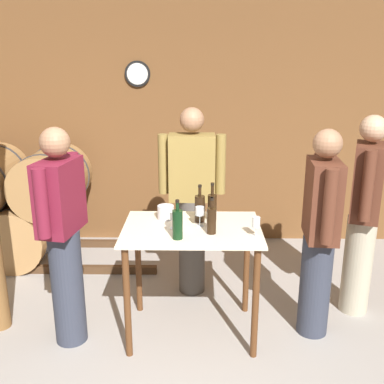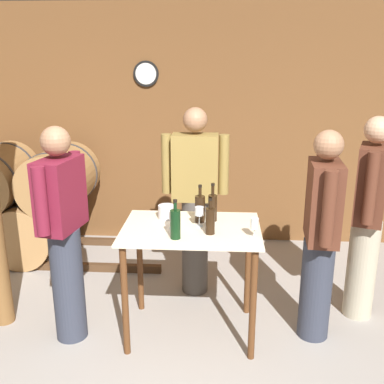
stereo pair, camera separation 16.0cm
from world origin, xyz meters
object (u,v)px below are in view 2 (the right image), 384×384
wine_glass_near_center (199,212)px  wine_bottle_far_left (175,223)px  person_visitor_near_door (368,216)px  ice_bucket (166,212)px  wine_glass_near_left (173,216)px  wine_glass_near_right (255,224)px  person_visitor_with_scarf (64,232)px  wine_bottle_right (213,207)px  wine_bottle_center (210,220)px  person_visitor_bearded (195,199)px  person_host (321,234)px  wine_bottle_left (200,208)px

wine_glass_near_center → wine_bottle_far_left: bearing=-122.7°
person_visitor_near_door → ice_bucket: bearing=-174.6°
wine_glass_near_left → ice_bucket: (-0.07, 0.21, -0.04)m
wine_glass_near_right → person_visitor_with_scarf: size_ratio=0.09×
person_visitor_near_door → wine_glass_near_right: bearing=-152.0°
wine_bottle_far_left → person_visitor_with_scarf: 0.85m
wine_glass_near_right → person_visitor_with_scarf: person_visitor_with_scarf is taller
wine_glass_near_left → wine_glass_near_center: 0.20m
wine_bottle_right → ice_bucket: 0.37m
wine_bottle_right → ice_bucket: bearing=175.7°
wine_bottle_center → person_visitor_bearded: (-0.15, 0.78, -0.09)m
person_visitor_near_door → person_visitor_with_scarf: bearing=-168.8°
wine_bottle_center → person_visitor_near_door: 1.34m
wine_glass_near_center → person_host: 0.92m
person_host → person_visitor_near_door: (0.44, 0.33, 0.03)m
wine_bottle_far_left → person_visitor_bearded: person_visitor_bearded is taller
wine_glass_near_left → person_visitor_with_scarf: size_ratio=0.08×
wine_bottle_center → wine_glass_near_right: (0.31, -0.05, -0.00)m
wine_bottle_right → wine_glass_near_left: (-0.29, -0.18, -0.02)m
ice_bucket → person_host: 1.19m
wine_glass_near_left → person_host: size_ratio=0.08×
person_host → person_visitor_near_door: bearing=36.8°
wine_bottle_far_left → person_visitor_near_door: (1.50, 0.55, -0.11)m
wine_bottle_left → person_visitor_bearded: 0.55m
wine_bottle_center → person_visitor_bearded: size_ratio=0.16×
wine_glass_near_center → person_visitor_bearded: bearing=96.2°
person_visitor_bearded → person_visitor_with_scarf: bearing=-139.6°
wine_bottle_far_left → ice_bucket: size_ratio=2.20×
wine_bottle_right → person_visitor_with_scarf: 1.14m
wine_bottle_far_left → wine_glass_near_left: size_ratio=2.20×
wine_glass_near_right → person_host: person_host is taller
wine_bottle_center → wine_glass_near_right: bearing=-9.6°
wine_bottle_left → wine_bottle_right: (0.10, 0.03, 0.00)m
wine_bottle_left → person_visitor_with_scarf: 1.04m
wine_bottle_center → wine_glass_near_center: wine_bottle_center is taller
wine_bottle_center → wine_glass_near_right: wine_bottle_center is taller
person_visitor_with_scarf → wine_bottle_right: bearing=14.7°
wine_bottle_left → wine_glass_near_right: bearing=-36.6°
wine_bottle_left → person_visitor_bearded: (-0.07, 0.53, -0.10)m
wine_bottle_center → wine_glass_near_center: size_ratio=1.78×
ice_bucket → person_visitor_with_scarf: person_visitor_with_scarf is taller
person_visitor_with_scarf → wine_glass_near_center: bearing=8.9°
ice_bucket → person_visitor_bearded: size_ratio=0.08×
wine_glass_near_left → person_visitor_with_scarf: person_visitor_with_scarf is taller
wine_bottle_right → wine_glass_near_center: bearing=-126.5°
wine_bottle_right → person_visitor_with_scarf: size_ratio=0.18×
wine_bottle_right → person_visitor_near_door: (1.25, 0.18, -0.11)m
wine_glass_near_left → person_visitor_near_door: 1.58m
wine_bottle_center → person_host: person_host is taller
wine_glass_near_right → person_visitor_with_scarf: (-1.40, 0.04, -0.11)m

